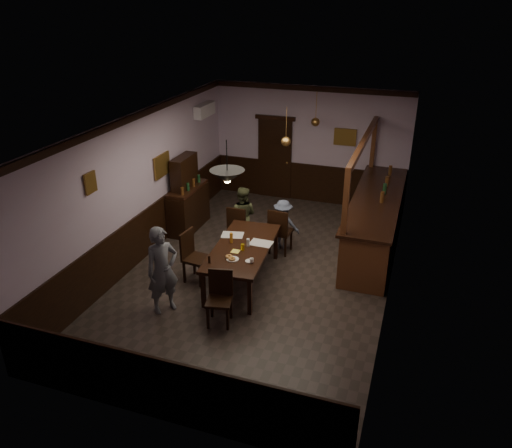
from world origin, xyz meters
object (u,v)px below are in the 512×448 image
at_px(person_seated_right, 283,224).
at_px(chair_far_right, 279,230).
at_px(soda_can, 243,247).
at_px(chair_near, 220,295).
at_px(dining_table, 242,249).
at_px(person_standing, 162,270).
at_px(pendant_brass_mid, 286,142).
at_px(chair_side, 193,254).
at_px(person_seated_left, 242,216).
at_px(bar_counter, 375,219).
at_px(coffee_cup, 252,260).
at_px(pendant_brass_far, 315,122).
at_px(pendant_iron, 227,177).
at_px(chair_far_left, 238,226).
at_px(sideboard, 188,200).

bearing_deg(person_seated_right, chair_far_right, 85.29).
bearing_deg(soda_can, person_seated_right, 80.85).
bearing_deg(chair_near, dining_table, 81.80).
xyz_separation_m(person_standing, pendant_brass_mid, (1.24, 3.14, 1.51)).
relative_size(chair_side, person_seated_right, 0.92).
bearing_deg(person_seated_left, pendant_brass_mid, -165.11).
relative_size(person_seated_right, bar_counter, 0.26).
bearing_deg(chair_side, coffee_cup, -95.41).
bearing_deg(person_standing, pendant_brass_far, 20.45).
relative_size(chair_side, pendant_brass_mid, 1.25).
height_order(person_standing, person_seated_left, person_standing).
xyz_separation_m(chair_near, person_standing, (-1.04, -0.01, 0.27)).
distance_m(person_seated_right, soda_can, 1.76).
bearing_deg(person_standing, pendant_iron, -25.80).
bearing_deg(person_seated_left, dining_table, 106.17).
distance_m(soda_can, bar_counter, 3.29).
relative_size(dining_table, person_seated_right, 2.06).
height_order(dining_table, soda_can, soda_can).
xyz_separation_m(chair_near, pendant_brass_far, (0.40, 4.95, 1.78)).
bearing_deg(person_seated_left, person_seated_right, 179.98).
bearing_deg(bar_counter, pendant_brass_mid, -163.62).
height_order(chair_far_right, person_standing, person_standing).
relative_size(pendant_iron, pendant_brass_far, 0.87).
relative_size(chair_far_left, person_seated_right, 0.89).
height_order(chair_far_left, person_seated_left, person_seated_left).
bearing_deg(sideboard, pendant_iron, -51.43).
relative_size(chair_far_right, person_seated_left, 0.78).
height_order(person_seated_left, person_seated_right, person_seated_left).
bearing_deg(person_seated_left, soda_can, 106.28).
height_order(soda_can, pendant_brass_far, pendant_brass_far).
height_order(bar_counter, pendant_iron, pendant_iron).
height_order(chair_near, pendant_iron, pendant_iron).
distance_m(chair_side, bar_counter, 4.06).
xyz_separation_m(dining_table, person_seated_left, (-0.57, 1.51, -0.03)).
height_order(person_seated_right, pendant_iron, pendant_iron).
relative_size(chair_far_right, bar_counter, 0.24).
relative_size(bar_counter, pendant_brass_mid, 5.22).
distance_m(chair_far_left, person_seated_right, 0.95).
xyz_separation_m(person_seated_left, bar_counter, (2.75, 0.85, -0.05)).
height_order(person_seated_right, pendant_brass_far, pendant_brass_far).
relative_size(person_seated_right, pendant_brass_far, 1.36).
xyz_separation_m(soda_can, bar_counter, (2.13, 2.50, -0.21)).
height_order(dining_table, pendant_iron, pendant_iron).
bearing_deg(soda_can, coffee_cup, -51.66).
relative_size(chair_near, person_standing, 0.60).
xyz_separation_m(chair_far_right, sideboard, (-2.36, 0.52, 0.14)).
bearing_deg(pendant_iron, pendant_brass_mid, 84.99).
bearing_deg(person_seated_right, sideboard, -12.18).
relative_size(soda_can, pendant_brass_mid, 0.15).
distance_m(person_seated_left, sideboard, 1.49).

